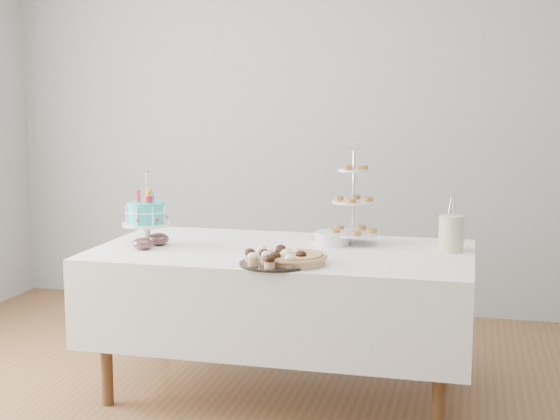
% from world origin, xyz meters
% --- Properties ---
extents(floor, '(5.00, 5.00, 0.00)m').
position_xyz_m(floor, '(0.00, 0.00, 0.00)').
color(floor, brown).
rests_on(floor, ground).
extents(walls, '(5.04, 4.04, 2.70)m').
position_xyz_m(walls, '(0.00, 0.00, 1.35)').
color(walls, '#9EA1A4').
rests_on(walls, floor).
extents(table, '(1.92, 1.02, 0.77)m').
position_xyz_m(table, '(0.00, 0.30, 0.54)').
color(table, silver).
rests_on(table, floor).
extents(birthday_cake, '(0.25, 0.25, 0.39)m').
position_xyz_m(birthday_cake, '(-0.72, 0.24, 0.88)').
color(birthday_cake, white).
rests_on(birthday_cake, table).
extents(cupcake_tray, '(0.34, 0.34, 0.08)m').
position_xyz_m(cupcake_tray, '(0.06, -0.07, 0.81)').
color(cupcake_tray, black).
rests_on(cupcake_tray, table).
extents(pie, '(0.31, 0.31, 0.05)m').
position_xyz_m(pie, '(0.14, -0.03, 0.80)').
color(pie, tan).
rests_on(pie, table).
extents(tiered_stand, '(0.28, 0.28, 0.54)m').
position_xyz_m(tiered_stand, '(0.33, 0.53, 0.99)').
color(tiered_stand, silver).
rests_on(tiered_stand, table).
extents(plate_stack, '(0.18, 0.18, 0.07)m').
position_xyz_m(plate_stack, '(0.23, 0.48, 0.81)').
color(plate_stack, white).
rests_on(plate_stack, table).
extents(pastry_plate, '(0.25, 0.25, 0.04)m').
position_xyz_m(pastry_plate, '(0.20, 0.58, 0.79)').
color(pastry_plate, white).
rests_on(pastry_plate, table).
extents(jam_bowl_a, '(0.11, 0.11, 0.06)m').
position_xyz_m(jam_bowl_a, '(-0.69, 0.12, 0.80)').
color(jam_bowl_a, silver).
rests_on(jam_bowl_a, table).
extents(jam_bowl_b, '(0.11, 0.11, 0.07)m').
position_xyz_m(jam_bowl_b, '(-0.66, 0.25, 0.80)').
color(jam_bowl_b, silver).
rests_on(jam_bowl_b, table).
extents(utensil_pitcher, '(0.13, 0.13, 0.28)m').
position_xyz_m(utensil_pitcher, '(0.84, 0.45, 0.87)').
color(utensil_pitcher, silver).
rests_on(utensil_pitcher, table).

